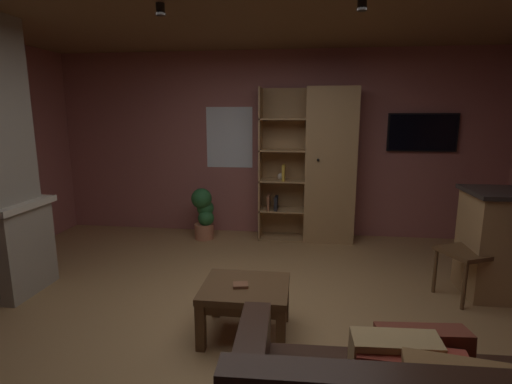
{
  "coord_description": "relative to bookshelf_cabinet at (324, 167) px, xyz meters",
  "views": [
    {
      "loc": [
        0.42,
        -2.95,
        1.73
      ],
      "look_at": [
        0.0,
        0.4,
        1.05
      ],
      "focal_mm": 27.26,
      "sensor_mm": 36.0,
      "label": 1
    }
  ],
  "objects": [
    {
      "name": "coffee_table",
      "position": [
        -0.69,
        -2.51,
        -0.7
      ],
      "size": [
        0.67,
        0.59,
        0.42
      ],
      "color": "brown",
      "rests_on": "ground"
    },
    {
      "name": "table_book_0",
      "position": [
        -0.72,
        -2.54,
        -0.6
      ],
      "size": [
        0.13,
        0.12,
        0.02
      ],
      "primitive_type": "cube",
      "rotation": [
        0.0,
        0.0,
        0.2
      ],
      "color": "brown",
      "rests_on": "coffee_table"
    },
    {
      "name": "wall_back",
      "position": [
        -0.68,
        0.27,
        0.27
      ],
      "size": [
        6.43,
        0.06,
        2.6
      ],
      "primitive_type": "cube",
      "color": "#9E5B56",
      "rests_on": "ground"
    },
    {
      "name": "dining_chair",
      "position": [
        1.35,
        -1.6,
        -0.5
      ],
      "size": [
        0.56,
        0.56,
        0.92
      ],
      "color": "brown",
      "rests_on": "ground"
    },
    {
      "name": "track_light_spot_2",
      "position": [
        0.14,
        -2.14,
        1.5
      ],
      "size": [
        0.07,
        0.07,
        0.09
      ],
      "primitive_type": "cylinder",
      "color": "black"
    },
    {
      "name": "wall_mounted_tv",
      "position": [
        1.31,
        0.21,
        0.46
      ],
      "size": [
        0.91,
        0.06,
        0.51
      ],
      "color": "black"
    },
    {
      "name": "floor",
      "position": [
        -0.68,
        -2.36,
        -1.04
      ],
      "size": [
        6.31,
        5.21,
        0.02
      ],
      "primitive_type": "cube",
      "color": "#A37A4C",
      "rests_on": "ground"
    },
    {
      "name": "bookshelf_cabinet",
      "position": [
        0.0,
        0.0,
        0.0
      ],
      "size": [
        1.29,
        0.41,
        2.08
      ],
      "color": "#A87F51",
      "rests_on": "ground"
    },
    {
      "name": "potted_floor_plant",
      "position": [
        -1.64,
        -0.18,
        -0.64
      ],
      "size": [
        0.31,
        0.31,
        0.72
      ],
      "color": "#B77051",
      "rests_on": "ground"
    },
    {
      "name": "window_pane_back",
      "position": [
        -1.34,
        0.24,
        0.37
      ],
      "size": [
        0.67,
        0.01,
        0.86
      ],
      "primitive_type": "cube",
      "color": "white"
    },
    {
      "name": "track_light_spot_1",
      "position": [
        -1.4,
        -2.2,
        1.5
      ],
      "size": [
        0.07,
        0.07,
        0.09
      ],
      "primitive_type": "cylinder",
      "color": "black"
    }
  ]
}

